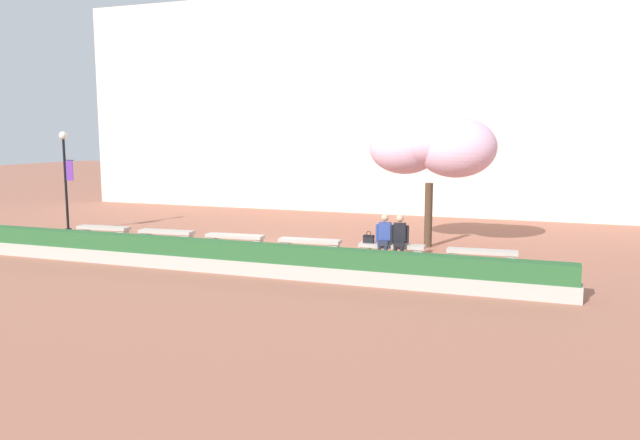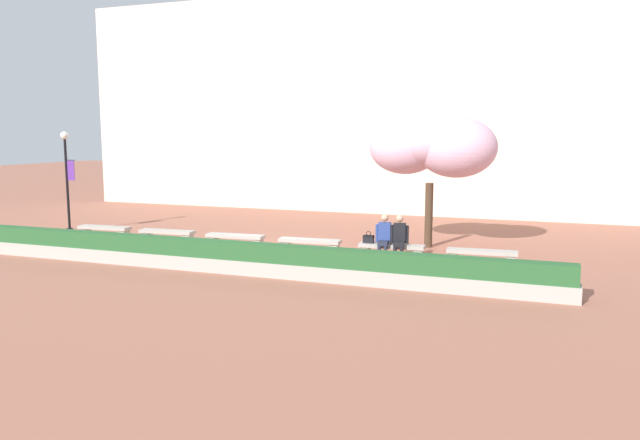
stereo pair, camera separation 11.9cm
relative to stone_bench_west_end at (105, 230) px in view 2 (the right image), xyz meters
The scene contains 14 objects.
ground_plane 6.14m from the stone_bench_west_end, ahead, with size 100.00×100.00×0.00m, color #9E604C.
building_facade 13.93m from the stone_bench_west_end, 62.24° to the left, with size 28.19×4.00×9.71m, color beige.
stone_bench_west_end is the anchor object (origin of this frame).
stone_bench_near_west 2.45m from the stone_bench_west_end, ahead, with size 1.85×0.53×0.45m.
stone_bench_center 4.91m from the stone_bench_west_end, ahead, with size 1.85×0.53×0.45m.
stone_bench_near_east 7.36m from the stone_bench_west_end, ahead, with size 1.85×0.53×0.45m.
stone_bench_east_end 9.81m from the stone_bench_west_end, ahead, with size 1.85×0.53×0.45m.
stone_bench_far_east 12.26m from the stone_bench_west_end, ahead, with size 1.85×0.53×0.45m.
person_seated_left 9.61m from the stone_bench_west_end, ahead, with size 0.51×0.71×1.29m.
person_seated_right 10.04m from the stone_bench_west_end, ahead, with size 0.50×0.72×1.29m.
handbag 9.15m from the stone_bench_west_end, ahead, with size 0.30×0.15×0.34m.
cherry_tree_main 11.07m from the stone_bench_west_end, 12.83° to the left, with size 3.91×2.34×4.00m.
lamp_post_with_banner 3.09m from the stone_bench_west_end, 158.22° to the left, with size 0.54×0.28×3.58m.
planter_hedge_foreground 6.81m from the stone_bench_west_end, 25.72° to the right, with size 16.96×0.50×0.80m.
Camera 2 is at (7.80, -16.71, 3.50)m, focal length 35.00 mm.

